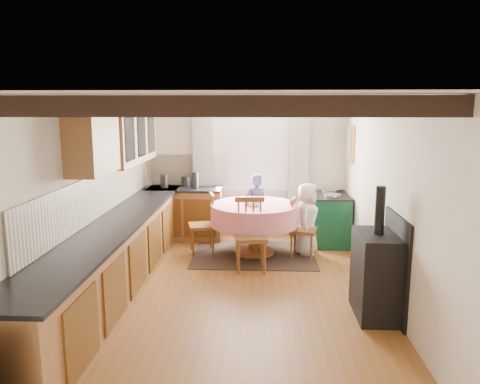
# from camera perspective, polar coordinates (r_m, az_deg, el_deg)

# --- Properties ---
(floor) EXTENTS (3.60, 5.50, 0.00)m
(floor) POSITION_cam_1_polar(r_m,az_deg,el_deg) (5.95, -0.38, -12.38)
(floor) COLOR #975730
(floor) RESTS_ON ground
(ceiling) EXTENTS (3.60, 5.50, 0.00)m
(ceiling) POSITION_cam_1_polar(r_m,az_deg,el_deg) (5.49, -0.41, 11.42)
(ceiling) COLOR white
(ceiling) RESTS_ON ground
(wall_back) EXTENTS (3.60, 0.00, 2.40)m
(wall_back) POSITION_cam_1_polar(r_m,az_deg,el_deg) (8.31, 0.64, 2.76)
(wall_back) COLOR silver
(wall_back) RESTS_ON ground
(wall_front) EXTENTS (3.60, 0.00, 2.40)m
(wall_front) POSITION_cam_1_polar(r_m,az_deg,el_deg) (2.95, -3.35, -11.49)
(wall_front) COLOR silver
(wall_front) RESTS_ON ground
(wall_left) EXTENTS (0.00, 5.50, 2.40)m
(wall_left) POSITION_cam_1_polar(r_m,az_deg,el_deg) (5.97, -17.92, -0.76)
(wall_left) COLOR silver
(wall_left) RESTS_ON ground
(wall_right) EXTENTS (0.00, 5.50, 2.40)m
(wall_right) POSITION_cam_1_polar(r_m,az_deg,el_deg) (5.78, 17.72, -1.09)
(wall_right) COLOR silver
(wall_right) RESTS_ON ground
(beam_a) EXTENTS (3.60, 0.16, 0.16)m
(beam_a) POSITION_cam_1_polar(r_m,az_deg,el_deg) (3.49, -2.23, 10.54)
(beam_a) COLOR black
(beam_a) RESTS_ON ceiling
(beam_b) EXTENTS (3.60, 0.16, 0.16)m
(beam_b) POSITION_cam_1_polar(r_m,az_deg,el_deg) (4.49, -1.12, 10.50)
(beam_b) COLOR black
(beam_b) RESTS_ON ceiling
(beam_c) EXTENTS (3.60, 0.16, 0.16)m
(beam_c) POSITION_cam_1_polar(r_m,az_deg,el_deg) (5.48, -0.41, 10.48)
(beam_c) COLOR black
(beam_c) RESTS_ON ceiling
(beam_d) EXTENTS (3.60, 0.16, 0.16)m
(beam_d) POSITION_cam_1_polar(r_m,az_deg,el_deg) (6.48, 0.09, 10.46)
(beam_d) COLOR black
(beam_d) RESTS_ON ceiling
(beam_e) EXTENTS (3.60, 0.16, 0.16)m
(beam_e) POSITION_cam_1_polar(r_m,az_deg,el_deg) (7.48, 0.45, 10.45)
(beam_e) COLOR black
(beam_e) RESTS_ON ceiling
(splash_left) EXTENTS (0.02, 4.50, 0.55)m
(splash_left) POSITION_cam_1_polar(r_m,az_deg,el_deg) (6.24, -16.79, -0.23)
(splash_left) COLOR beige
(splash_left) RESTS_ON wall_left
(splash_back) EXTENTS (1.40, 0.02, 0.55)m
(splash_back) POSITION_cam_1_polar(r_m,az_deg,el_deg) (8.38, -6.22, 2.77)
(splash_back) COLOR beige
(splash_back) RESTS_ON wall_back
(base_cabinet_left) EXTENTS (0.60, 5.30, 0.88)m
(base_cabinet_left) POSITION_cam_1_polar(r_m,az_deg,el_deg) (6.06, -14.84, -7.87)
(base_cabinet_left) COLOR brown
(base_cabinet_left) RESTS_ON floor
(base_cabinet_back) EXTENTS (1.30, 0.60, 0.88)m
(base_cabinet_back) POSITION_cam_1_polar(r_m,az_deg,el_deg) (8.25, -6.76, -2.73)
(base_cabinet_back) COLOR brown
(base_cabinet_back) RESTS_ON floor
(worktop_left) EXTENTS (0.64, 5.30, 0.04)m
(worktop_left) POSITION_cam_1_polar(r_m,az_deg,el_deg) (5.93, -14.86, -3.65)
(worktop_left) COLOR black
(worktop_left) RESTS_ON base_cabinet_left
(worktop_back) EXTENTS (1.30, 0.64, 0.04)m
(worktop_back) POSITION_cam_1_polar(r_m,az_deg,el_deg) (8.14, -6.85, 0.39)
(worktop_back) COLOR black
(worktop_back) RESTS_ON base_cabinet_back
(wall_cabinet_glass) EXTENTS (0.34, 1.80, 0.90)m
(wall_cabinet_glass) POSITION_cam_1_polar(r_m,az_deg,el_deg) (6.96, -13.48, 7.21)
(wall_cabinet_glass) COLOR brown
(wall_cabinet_glass) RESTS_ON wall_left
(wall_cabinet_solid) EXTENTS (0.34, 0.90, 0.70)m
(wall_cabinet_solid) POSITION_cam_1_polar(r_m,az_deg,el_deg) (5.54, -17.76, 5.74)
(wall_cabinet_solid) COLOR brown
(wall_cabinet_solid) RESTS_ON wall_left
(window_frame) EXTENTS (1.34, 0.03, 1.54)m
(window_frame) POSITION_cam_1_polar(r_m,az_deg,el_deg) (8.24, 1.34, 5.50)
(window_frame) COLOR white
(window_frame) RESTS_ON wall_back
(window_pane) EXTENTS (1.20, 0.01, 1.40)m
(window_pane) POSITION_cam_1_polar(r_m,az_deg,el_deg) (8.25, 1.34, 5.50)
(window_pane) COLOR white
(window_pane) RESTS_ON wall_back
(curtain_left) EXTENTS (0.35, 0.10, 2.10)m
(curtain_left) POSITION_cam_1_polar(r_m,az_deg,el_deg) (8.28, -4.58, 2.00)
(curtain_left) COLOR #9DA389
(curtain_left) RESTS_ON wall_back
(curtain_right) EXTENTS (0.35, 0.10, 2.10)m
(curtain_right) POSITION_cam_1_polar(r_m,az_deg,el_deg) (8.24, 7.24, 1.91)
(curtain_right) COLOR #9DA389
(curtain_right) RESTS_ON wall_back
(curtain_rod) EXTENTS (2.00, 0.03, 0.03)m
(curtain_rod) POSITION_cam_1_polar(r_m,az_deg,el_deg) (8.13, 1.35, 9.66)
(curtain_rod) COLOR black
(curtain_rod) RESTS_ON wall_back
(wall_picture) EXTENTS (0.04, 0.50, 0.60)m
(wall_picture) POSITION_cam_1_polar(r_m,az_deg,el_deg) (7.94, 13.47, 5.75)
(wall_picture) COLOR gold
(wall_picture) RESTS_ON wall_right
(wall_plate) EXTENTS (0.30, 0.02, 0.30)m
(wall_plate) POSITION_cam_1_polar(r_m,az_deg,el_deg) (8.25, 7.99, 6.10)
(wall_plate) COLOR silver
(wall_plate) RESTS_ON wall_back
(rug) EXTENTS (1.91, 1.49, 0.01)m
(rug) POSITION_cam_1_polar(r_m,az_deg,el_deg) (7.40, 1.75, -7.69)
(rug) COLOR #34271F
(rug) RESTS_ON floor
(dining_table) EXTENTS (1.36, 1.36, 0.82)m
(dining_table) POSITION_cam_1_polar(r_m,az_deg,el_deg) (7.29, 1.77, -4.66)
(dining_table) COLOR pink
(dining_table) RESTS_ON floor
(chair_near) EXTENTS (0.50, 0.52, 1.04)m
(chair_near) POSITION_cam_1_polar(r_m,az_deg,el_deg) (6.58, 1.32, -5.32)
(chair_near) COLOR brown
(chair_near) RESTS_ON floor
(chair_left) EXTENTS (0.52, 0.50, 0.97)m
(chair_left) POSITION_cam_1_polar(r_m,az_deg,el_deg) (7.39, -4.76, -3.90)
(chair_left) COLOR brown
(chair_left) RESTS_ON floor
(chair_right) EXTENTS (0.50, 0.49, 0.93)m
(chair_right) POSITION_cam_1_polar(r_m,az_deg,el_deg) (7.23, 7.83, -4.41)
(chair_right) COLOR brown
(chair_right) RESTS_ON floor
(aga_range) EXTENTS (0.61, 0.94, 0.87)m
(aga_range) POSITION_cam_1_polar(r_m,az_deg,el_deg) (8.07, 11.02, -3.20)
(aga_range) COLOR #0E452C
(aga_range) RESTS_ON floor
(cast_iron_stove) EXTENTS (0.44, 0.73, 1.47)m
(cast_iron_stove) POSITION_cam_1_polar(r_m,az_deg,el_deg) (5.33, 16.63, -7.14)
(cast_iron_stove) COLOR black
(cast_iron_stove) RESTS_ON floor
(child_far) EXTENTS (0.50, 0.40, 1.20)m
(child_far) POSITION_cam_1_polar(r_m,az_deg,el_deg) (7.94, 1.98, -1.99)
(child_far) COLOR #383B5B
(child_far) RESTS_ON floor
(child_right) EXTENTS (0.49, 0.63, 1.15)m
(child_right) POSITION_cam_1_polar(r_m,az_deg,el_deg) (7.37, 8.26, -3.30)
(child_right) COLOR silver
(child_right) RESTS_ON floor
(bowl_a) EXTENTS (0.30, 0.30, 0.05)m
(bowl_a) POSITION_cam_1_polar(r_m,az_deg,el_deg) (7.18, 1.29, -1.30)
(bowl_a) COLOR silver
(bowl_a) RESTS_ON dining_table
(bowl_b) EXTENTS (0.22, 0.22, 0.06)m
(bowl_b) POSITION_cam_1_polar(r_m,az_deg,el_deg) (7.03, 1.76, -1.53)
(bowl_b) COLOR silver
(bowl_b) RESTS_ON dining_table
(cup) EXTENTS (0.13, 0.13, 0.10)m
(cup) POSITION_cam_1_polar(r_m,az_deg,el_deg) (7.18, 1.80, -1.10)
(cup) COLOR silver
(cup) RESTS_ON dining_table
(canister_tall) EXTENTS (0.13, 0.13, 0.23)m
(canister_tall) POSITION_cam_1_polar(r_m,az_deg,el_deg) (8.17, -9.35, 1.31)
(canister_tall) COLOR #262628
(canister_tall) RESTS_ON worktop_back
(canister_wide) EXTENTS (0.16, 0.16, 0.18)m
(canister_wide) POSITION_cam_1_polar(r_m,az_deg,el_deg) (8.25, -6.70, 1.29)
(canister_wide) COLOR #262628
(canister_wide) RESTS_ON worktop_back
(canister_slim) EXTENTS (0.11, 0.11, 0.30)m
(canister_slim) POSITION_cam_1_polar(r_m,az_deg,el_deg) (7.98, -5.55, 1.44)
(canister_slim) COLOR #262628
(canister_slim) RESTS_ON worktop_back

